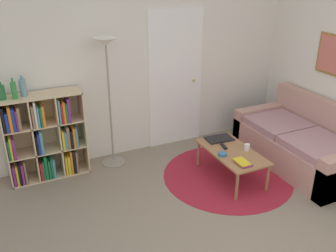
# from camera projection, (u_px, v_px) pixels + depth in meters

# --- Properties ---
(wall_back) EXTENTS (7.40, 0.11, 2.60)m
(wall_back) POSITION_uv_depth(u_px,v_px,m) (145.00, 63.00, 5.14)
(wall_back) COLOR silver
(wall_back) RESTS_ON ground_plane
(rug) EXTENTS (1.67, 1.67, 0.01)m
(rug) POSITION_uv_depth(u_px,v_px,m) (227.00, 175.00, 4.89)
(rug) COLOR maroon
(rug) RESTS_ON ground_plane
(bookshelf) EXTENTS (0.97, 0.34, 1.11)m
(bookshelf) POSITION_uv_depth(u_px,v_px,m) (44.00, 138.00, 4.69)
(bookshelf) COLOR beige
(bookshelf) RESTS_ON ground_plane
(floor_lamp) EXTENTS (0.31, 0.31, 1.73)m
(floor_lamp) POSITION_uv_depth(u_px,v_px,m) (107.00, 65.00, 4.64)
(floor_lamp) COLOR gray
(floor_lamp) RESTS_ON ground_plane
(couch) EXTENTS (0.94, 1.79, 0.86)m
(couch) POSITION_uv_depth(u_px,v_px,m) (304.00, 144.00, 5.10)
(couch) COLOR tan
(couch) RESTS_ON ground_plane
(coffee_table) EXTENTS (0.52, 0.98, 0.38)m
(coffee_table) POSITION_uv_depth(u_px,v_px,m) (232.00, 154.00, 4.72)
(coffee_table) COLOR #996B42
(coffee_table) RESTS_ON ground_plane
(laptop) EXTENTS (0.37, 0.25, 0.02)m
(laptop) POSITION_uv_depth(u_px,v_px,m) (219.00, 139.00, 5.00)
(laptop) COLOR black
(laptop) RESTS_ON coffee_table
(bowl) EXTENTS (0.10, 0.10, 0.04)m
(bowl) POSITION_uv_depth(u_px,v_px,m) (223.00, 154.00, 4.59)
(bowl) COLOR teal
(bowl) RESTS_ON coffee_table
(book_stack_on_table) EXTENTS (0.15, 0.22, 0.03)m
(book_stack_on_table) POSITION_uv_depth(u_px,v_px,m) (243.00, 162.00, 4.41)
(book_stack_on_table) COLOR #7F287A
(book_stack_on_table) RESTS_ON coffee_table
(cup) EXTENTS (0.07, 0.07, 0.08)m
(cup) POSITION_uv_depth(u_px,v_px,m) (247.00, 147.00, 4.71)
(cup) COLOR white
(cup) RESTS_ON coffee_table
(remote) EXTENTS (0.07, 0.17, 0.02)m
(remote) POSITION_uv_depth(u_px,v_px,m) (224.00, 146.00, 4.80)
(remote) COLOR black
(remote) RESTS_ON coffee_table
(bottle_left) EXTENTS (0.08, 0.08, 0.21)m
(bottle_left) POSITION_uv_depth(u_px,v_px,m) (2.00, 92.00, 4.28)
(bottle_left) COLOR #236633
(bottle_left) RESTS_ON bookshelf
(bottle_middle) EXTENTS (0.06, 0.06, 0.25)m
(bottle_middle) POSITION_uv_depth(u_px,v_px,m) (14.00, 90.00, 4.30)
(bottle_middle) COLOR #2D8438
(bottle_middle) RESTS_ON bookshelf
(bottle_right) EXTENTS (0.08, 0.08, 0.25)m
(bottle_right) POSITION_uv_depth(u_px,v_px,m) (23.00, 88.00, 4.38)
(bottle_right) COLOR #6B93A3
(bottle_right) RESTS_ON bookshelf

